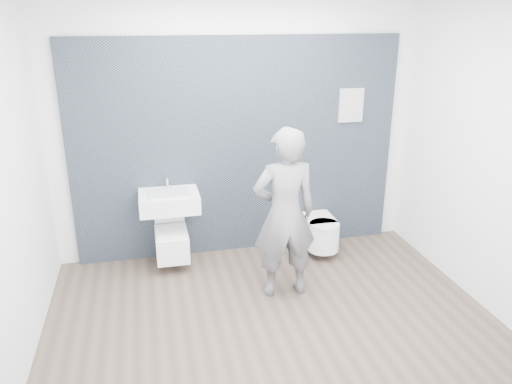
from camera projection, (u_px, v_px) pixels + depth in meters
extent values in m
plane|color=brown|center=(271.00, 317.00, 4.54)|extent=(4.00, 4.00, 0.00)
plane|color=white|center=(238.00, 130.00, 5.44)|extent=(4.00, 0.00, 4.00)
plane|color=white|center=(342.00, 251.00, 2.69)|extent=(4.00, 0.00, 4.00)
plane|color=white|center=(8.00, 188.00, 3.65)|extent=(0.00, 3.00, 3.00)
plane|color=white|center=(487.00, 156.00, 4.49)|extent=(0.00, 3.00, 3.00)
cube|color=black|center=(240.00, 247.00, 5.89)|extent=(3.60, 0.06, 2.40)
cube|color=white|center=(169.00, 201.00, 5.23)|extent=(0.62, 0.46, 0.19)
cube|color=silver|center=(169.00, 194.00, 5.18)|extent=(0.43, 0.31, 0.03)
cylinder|color=silver|center=(167.00, 181.00, 5.33)|extent=(0.02, 0.02, 0.15)
cylinder|color=silver|center=(167.00, 176.00, 5.26)|extent=(0.02, 0.10, 0.02)
cylinder|color=silver|center=(169.00, 208.00, 5.48)|extent=(0.04, 0.04, 0.12)
cube|color=white|center=(172.00, 244.00, 5.38)|extent=(0.34, 0.50, 0.29)
cylinder|color=silver|center=(171.00, 234.00, 5.31)|extent=(0.24, 0.24, 0.03)
cube|color=white|center=(171.00, 232.00, 5.30)|extent=(0.32, 0.40, 0.02)
cube|color=white|center=(169.00, 209.00, 5.40)|extent=(0.32, 0.11, 0.35)
cube|color=silver|center=(171.00, 244.00, 5.62)|extent=(0.09, 0.06, 0.08)
cube|color=white|center=(317.00, 230.00, 5.78)|extent=(0.35, 0.41, 0.29)
cylinder|color=white|center=(323.00, 237.00, 5.59)|extent=(0.35, 0.35, 0.29)
cube|color=white|center=(319.00, 218.00, 5.69)|extent=(0.33, 0.39, 0.03)
cylinder|color=white|center=(325.00, 225.00, 5.51)|extent=(0.33, 0.33, 0.03)
cube|color=silver|center=(312.00, 232.00, 5.97)|extent=(0.10, 0.06, 0.08)
cube|color=white|center=(342.00, 238.00, 6.12)|extent=(0.28, 0.03, 0.37)
imported|color=slate|center=(285.00, 214.00, 4.67)|extent=(0.61, 0.40, 1.67)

